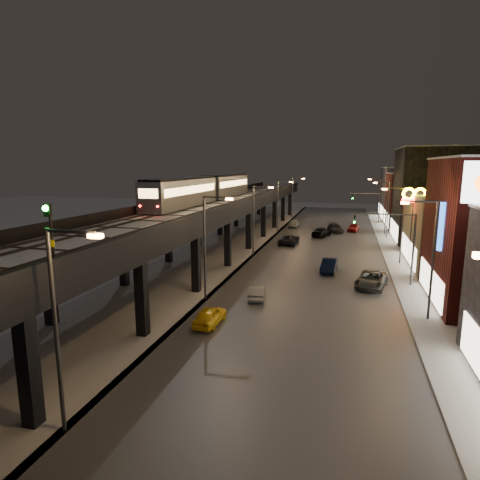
# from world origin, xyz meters

# --- Properties ---
(ground) EXTENTS (220.00, 220.00, 0.00)m
(ground) POSITION_xyz_m (0.00, 0.00, 0.00)
(ground) COLOR silver
(road_surface) EXTENTS (17.00, 120.00, 0.06)m
(road_surface) POSITION_xyz_m (7.50, 35.00, 0.03)
(road_surface) COLOR #46474D
(road_surface) RESTS_ON ground
(sidewalk_right) EXTENTS (4.00, 120.00, 0.14)m
(sidewalk_right) POSITION_xyz_m (17.50, 35.00, 0.07)
(sidewalk_right) COLOR #9FA1A8
(sidewalk_right) RESTS_ON ground
(under_viaduct_pavement) EXTENTS (11.00, 120.00, 0.06)m
(under_viaduct_pavement) POSITION_xyz_m (-6.00, 35.00, 0.03)
(under_viaduct_pavement) COLOR #9FA1A8
(under_viaduct_pavement) RESTS_ON ground
(elevated_viaduct) EXTENTS (9.00, 100.00, 6.30)m
(elevated_viaduct) POSITION_xyz_m (-6.00, 31.84, 5.62)
(elevated_viaduct) COLOR black
(elevated_viaduct) RESTS_ON ground
(viaduct_trackbed) EXTENTS (8.40, 100.00, 0.32)m
(viaduct_trackbed) POSITION_xyz_m (-6.01, 31.97, 6.39)
(viaduct_trackbed) COLOR #B2B7C1
(viaduct_trackbed) RESTS_ON elevated_viaduct
(viaduct_parapet_streetside) EXTENTS (0.30, 100.00, 1.10)m
(viaduct_parapet_streetside) POSITION_xyz_m (-1.65, 32.00, 6.85)
(viaduct_parapet_streetside) COLOR black
(viaduct_parapet_streetside) RESTS_ON elevated_viaduct
(viaduct_parapet_far) EXTENTS (0.30, 100.00, 1.10)m
(viaduct_parapet_far) POSITION_xyz_m (-10.35, 32.00, 6.85)
(viaduct_parapet_far) COLOR black
(viaduct_parapet_far) RESTS_ON elevated_viaduct
(building_c) EXTENTS (12.20, 15.20, 8.16)m
(building_c) POSITION_xyz_m (23.99, 32.00, 4.08)
(building_c) COLOR #7A6D51
(building_c) RESTS_ON ground
(building_d) EXTENTS (12.20, 13.20, 14.16)m
(building_d) POSITION_xyz_m (23.99, 48.00, 7.08)
(building_d) COLOR black
(building_d) RESTS_ON ground
(building_e) EXTENTS (12.20, 12.20, 10.16)m
(building_e) POSITION_xyz_m (23.99, 62.00, 5.08)
(building_e) COLOR #541B16
(building_e) RESTS_ON ground
(building_f) EXTENTS (12.20, 16.20, 11.16)m
(building_f) POSITION_xyz_m (23.99, 76.00, 5.58)
(building_f) COLOR #3E3C48
(building_f) RESTS_ON ground
(streetlight_left_0) EXTENTS (2.57, 0.28, 9.00)m
(streetlight_left_0) POSITION_xyz_m (-0.43, -5.00, 5.24)
(streetlight_left_0) COLOR #38383A
(streetlight_left_0) RESTS_ON ground
(streetlight_left_1) EXTENTS (2.57, 0.28, 9.00)m
(streetlight_left_1) POSITION_xyz_m (-0.43, 13.00, 5.24)
(streetlight_left_1) COLOR #38383A
(streetlight_left_1) RESTS_ON ground
(streetlight_right_1) EXTENTS (2.56, 0.28, 9.00)m
(streetlight_right_1) POSITION_xyz_m (16.73, 13.00, 5.24)
(streetlight_right_1) COLOR #38383A
(streetlight_right_1) RESTS_ON ground
(streetlight_left_2) EXTENTS (2.57, 0.28, 9.00)m
(streetlight_left_2) POSITION_xyz_m (-0.43, 31.00, 5.24)
(streetlight_left_2) COLOR #38383A
(streetlight_left_2) RESTS_ON ground
(streetlight_right_2) EXTENTS (2.56, 0.28, 9.00)m
(streetlight_right_2) POSITION_xyz_m (16.73, 31.00, 5.24)
(streetlight_right_2) COLOR #38383A
(streetlight_right_2) RESTS_ON ground
(streetlight_left_3) EXTENTS (2.57, 0.28, 9.00)m
(streetlight_left_3) POSITION_xyz_m (-0.43, 49.00, 5.24)
(streetlight_left_3) COLOR #38383A
(streetlight_left_3) RESTS_ON ground
(streetlight_right_3) EXTENTS (2.56, 0.28, 9.00)m
(streetlight_right_3) POSITION_xyz_m (16.73, 49.00, 5.24)
(streetlight_right_3) COLOR #38383A
(streetlight_right_3) RESTS_ON ground
(streetlight_left_4) EXTENTS (2.57, 0.28, 9.00)m
(streetlight_left_4) POSITION_xyz_m (-0.43, 67.00, 5.24)
(streetlight_left_4) COLOR #38383A
(streetlight_left_4) RESTS_ON ground
(streetlight_right_4) EXTENTS (2.56, 0.28, 9.00)m
(streetlight_right_4) POSITION_xyz_m (16.73, 67.00, 5.24)
(streetlight_right_4) COLOR #38383A
(streetlight_right_4) RESTS_ON ground
(traffic_light_rig_a) EXTENTS (6.10, 0.34, 7.00)m
(traffic_light_rig_a) POSITION_xyz_m (15.84, 22.00, 4.50)
(traffic_light_rig_a) COLOR #38383A
(traffic_light_rig_a) RESTS_ON ground
(traffic_light_rig_b) EXTENTS (6.10, 0.34, 7.00)m
(traffic_light_rig_b) POSITION_xyz_m (15.84, 52.00, 4.50)
(traffic_light_rig_b) COLOR #38383A
(traffic_light_rig_b) RESTS_ON ground
(subway_train) EXTENTS (2.88, 35.41, 3.44)m
(subway_train) POSITION_xyz_m (-8.50, 35.80, 8.33)
(subway_train) COLOR gray
(subway_train) RESTS_ON viaduct_trackbed
(rail_signal) EXTENTS (0.36, 0.44, 3.15)m
(rail_signal) POSITION_xyz_m (-2.10, -3.22, 8.85)
(rail_signal) COLOR black
(rail_signal) RESTS_ON viaduct_trackbed
(car_taxi) EXTENTS (1.67, 3.87, 1.30)m
(car_taxi) POSITION_xyz_m (1.50, 7.92, 0.65)
(car_taxi) COLOR yellow
(car_taxi) RESTS_ON ground
(car_near_white) EXTENTS (1.93, 3.95, 1.25)m
(car_near_white) POSITION_xyz_m (3.50, 14.53, 0.62)
(car_near_white) COLOR slate
(car_near_white) RESTS_ON ground
(car_mid_silver) EXTENTS (2.68, 5.38, 1.46)m
(car_mid_silver) POSITION_xyz_m (2.64, 39.79, 0.73)
(car_mid_silver) COLOR black
(car_mid_silver) RESTS_ON ground
(car_mid_dark) EXTENTS (3.27, 5.49, 1.49)m
(car_mid_dark) POSITION_xyz_m (6.82, 47.61, 0.74)
(car_mid_dark) COLOR black
(car_mid_dark) RESTS_ON ground
(car_far_white) EXTENTS (1.93, 4.35, 1.46)m
(car_far_white) POSITION_xyz_m (1.16, 57.01, 0.73)
(car_far_white) COLOR silver
(car_far_white) RESTS_ON ground
(car_onc_silver) EXTENTS (1.79, 4.37, 1.41)m
(car_onc_silver) POSITION_xyz_m (9.15, 25.27, 0.70)
(car_onc_silver) COLOR black
(car_onc_silver) RESTS_ON ground
(car_onc_dark) EXTENTS (3.51, 5.71, 1.48)m
(car_onc_dark) POSITION_xyz_m (13.32, 20.59, 0.74)
(car_onc_dark) COLOR #38393B
(car_onc_dark) RESTS_ON ground
(car_onc_white) EXTENTS (3.27, 5.32, 1.44)m
(car_onc_white) POSITION_xyz_m (8.87, 52.53, 0.72)
(car_onc_white) COLOR black
(car_onc_white) RESTS_ON ground
(car_onc_red) EXTENTS (2.34, 4.19, 1.35)m
(car_onc_red) POSITION_xyz_m (11.95, 54.42, 0.67)
(car_onc_red) COLOR maroon
(car_onc_red) RESTS_ON ground
(sign_mcdonalds) EXTENTS (2.69, 0.56, 9.04)m
(sign_mcdonalds) POSITION_xyz_m (18.00, 30.76, 7.21)
(sign_mcdonalds) COLOR #38383A
(sign_mcdonalds) RESTS_ON ground
(sign_carwash) EXTENTS (1.68, 0.35, 8.70)m
(sign_carwash) POSITION_xyz_m (18.50, 15.53, 6.16)
(sign_carwash) COLOR #38383A
(sign_carwash) RESTS_ON ground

